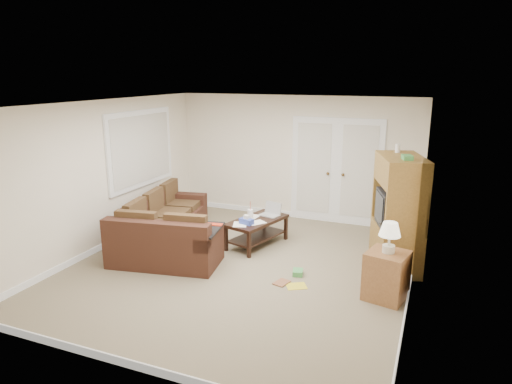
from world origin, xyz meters
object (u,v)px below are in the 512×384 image
at_px(tv_armoire, 398,212).
at_px(side_cabinet, 387,272).
at_px(sectional_sofa, 166,231).
at_px(coffee_table, 258,231).

xyz_separation_m(tv_armoire, side_cabinet, (0.00, -1.14, -0.49)).
xyz_separation_m(sectional_sofa, coffee_table, (1.39, 0.75, -0.05)).
bearing_deg(tv_armoire, side_cabinet, -107.72).
relative_size(tv_armoire, side_cabinet, 1.75).
height_order(sectional_sofa, side_cabinet, side_cabinet).
relative_size(coffee_table, side_cabinet, 1.19).
bearing_deg(coffee_table, tv_armoire, 14.56).
relative_size(sectional_sofa, side_cabinet, 2.51).
bearing_deg(sectional_sofa, tv_armoire, 0.90).
relative_size(sectional_sofa, coffee_table, 2.11).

